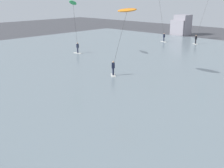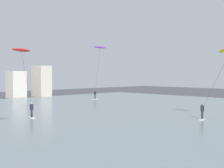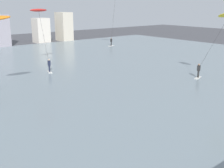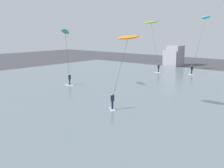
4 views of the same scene
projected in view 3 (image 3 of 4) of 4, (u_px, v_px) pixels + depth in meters
The scene contains 3 objects.
water_bay at pixel (36, 75), 34.98m from camera, with size 84.00×52.00×0.10m, color gray.
kitesurfer_red at pixel (40, 16), 36.72m from camera, with size 3.13×4.95×7.68m.
kitesurfer_purple at pixel (115, 4), 54.31m from camera, with size 2.39×3.99×9.68m.
Camera 3 is at (-14.55, -1.19, 8.29)m, focal length 46.48 mm.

